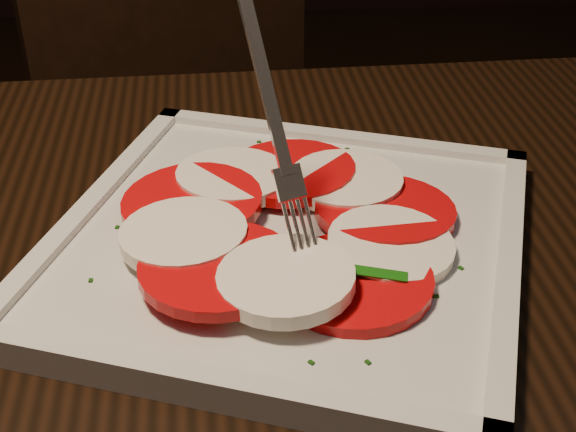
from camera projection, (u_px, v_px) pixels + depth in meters
chair at (203, 143)px, 1.16m from camera, size 0.55×0.55×0.93m
plate at (288, 243)px, 0.55m from camera, size 0.40×0.40×0.01m
caprese_salad at (288, 222)px, 0.55m from camera, size 0.25×0.27×0.03m
fork at (264, 106)px, 0.50m from camera, size 0.07×0.10×0.15m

